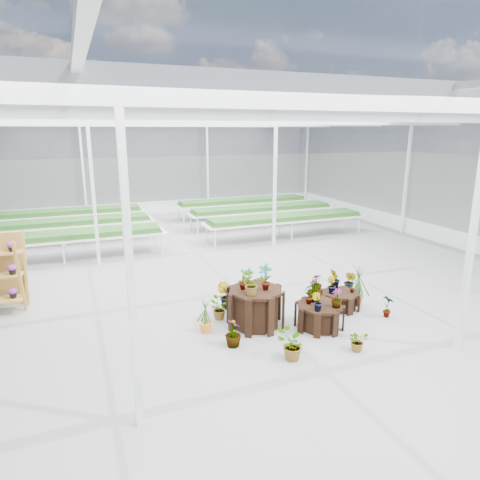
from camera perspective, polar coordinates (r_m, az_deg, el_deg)
name	(u,v)px	position (r m, az deg, el deg)	size (l,w,h in m)	color
ground_plane	(236,296)	(10.81, -0.54, -7.52)	(24.00, 24.00, 0.00)	gray
greenhouse_shell	(236,208)	(10.19, -0.57, 4.31)	(18.00, 24.00, 4.50)	white
steel_frame	(236,208)	(10.19, -0.57, 4.31)	(18.00, 24.00, 4.50)	silver
nursery_benches	(171,224)	(17.33, -9.16, 2.16)	(16.00, 7.00, 0.84)	silver
plinth_tall	(255,307)	(9.15, 2.05, -8.96)	(1.20, 1.20, 0.82)	black
plinth_mid	(319,316)	(9.25, 10.50, -9.93)	(0.99, 0.99, 0.52)	black
plinth_low	(340,300)	(10.33, 13.17, -7.81)	(0.88, 0.88, 0.40)	black
nursery_plants	(289,299)	(9.39, 6.60, -7.87)	(4.47, 3.28, 1.38)	#244D1D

